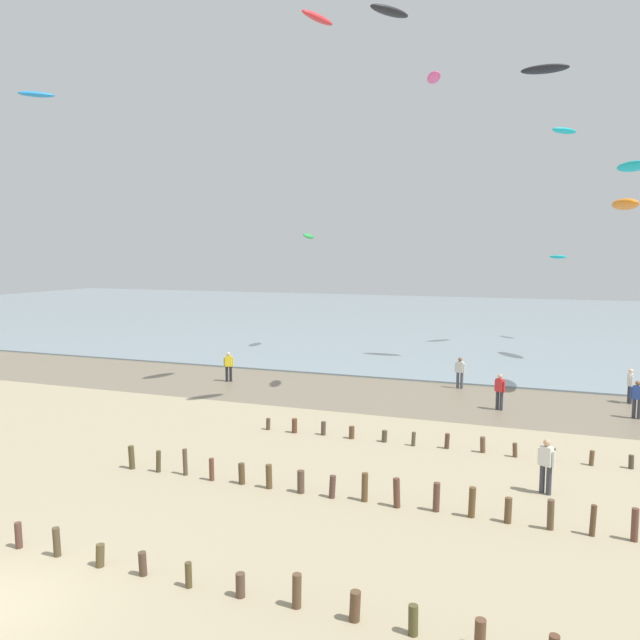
# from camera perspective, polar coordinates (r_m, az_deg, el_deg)

# --- Properties ---
(wet_sand_strip) EXTENTS (120.00, 8.10, 0.01)m
(wet_sand_strip) POSITION_cam_1_polar(r_m,az_deg,el_deg) (33.23, 1.15, -6.55)
(wet_sand_strip) COLOR #7A6D59
(wet_sand_strip) RESTS_ON ground
(sea) EXTENTS (160.00, 70.00, 0.10)m
(sea) POSITION_cam_1_polar(r_m,az_deg,el_deg) (70.84, 11.65, 0.13)
(sea) COLOR #7F939E
(sea) RESTS_ON ground
(groyne_near) EXTENTS (21.49, 0.34, 0.75)m
(groyne_near) POSITION_cam_1_polar(r_m,az_deg,el_deg) (13.55, 3.48, -24.90)
(groyne_near) COLOR #4C3E2F
(groyne_near) RESTS_ON ground
(groyne_mid) EXTENTS (15.60, 0.34, 0.89)m
(groyne_mid) POSITION_cam_1_polar(r_m,az_deg,el_deg) (19.02, 3.12, -15.17)
(groyne_mid) COLOR #4C4128
(groyne_mid) RESTS_ON ground
(groyne_far) EXTENTS (19.99, 0.34, 0.64)m
(groyne_far) POSITION_cam_1_polar(r_m,az_deg,el_deg) (23.92, 15.79, -11.20)
(groyne_far) COLOR brown
(groyne_far) RESTS_ON ground
(person_mid_beach) EXTENTS (0.50, 0.38, 1.71)m
(person_mid_beach) POSITION_cam_1_polar(r_m,az_deg,el_deg) (30.30, 16.23, -6.27)
(person_mid_beach) COLOR #383842
(person_mid_beach) RESTS_ON ground
(person_by_waterline) EXTENTS (0.28, 0.56, 1.71)m
(person_by_waterline) POSITION_cam_1_polar(r_m,az_deg,el_deg) (33.93, 26.70, -5.37)
(person_by_waterline) COLOR #383842
(person_by_waterline) RESTS_ON ground
(person_left_flank) EXTENTS (0.56, 0.27, 1.71)m
(person_left_flank) POSITION_cam_1_polar(r_m,az_deg,el_deg) (34.51, 12.78, -4.68)
(person_left_flank) COLOR #4C4C56
(person_left_flank) RESTS_ON ground
(person_right_flank) EXTENTS (0.51, 0.36, 1.71)m
(person_right_flank) POSITION_cam_1_polar(r_m,az_deg,el_deg) (35.83, -8.42, -4.19)
(person_right_flank) COLOR #232328
(person_right_flank) RESTS_ON ground
(person_far_down_beach) EXTENTS (0.51, 0.37, 1.71)m
(person_far_down_beach) POSITION_cam_1_polar(r_m,az_deg,el_deg) (20.49, 20.13, -12.40)
(person_far_down_beach) COLOR #383842
(person_far_down_beach) RESTS_ON ground
(person_trailing_behind) EXTENTS (0.52, 0.36, 1.71)m
(person_trailing_behind) POSITION_cam_1_polar(r_m,az_deg,el_deg) (30.98, 27.20, -6.44)
(person_trailing_behind) COLOR #383842
(person_trailing_behind) RESTS_ON ground
(kite_aloft_0) EXTENTS (2.88, 1.04, 0.58)m
(kite_aloft_0) POSITION_cam_1_polar(r_m,az_deg,el_deg) (43.18, 20.03, 20.91)
(kite_aloft_0) COLOR black
(kite_aloft_1) EXTENTS (0.98, 2.17, 0.61)m
(kite_aloft_1) POSITION_cam_1_polar(r_m,az_deg,el_deg) (46.65, -1.07, 7.75)
(kite_aloft_1) COLOR green
(kite_aloft_2) EXTENTS (1.70, 2.10, 0.40)m
(kite_aloft_2) POSITION_cam_1_polar(r_m,az_deg,el_deg) (28.70, 6.43, 26.45)
(kite_aloft_2) COLOR black
(kite_aloft_4) EXTENTS (2.22, 2.48, 0.46)m
(kite_aloft_4) POSITION_cam_1_polar(r_m,az_deg,el_deg) (51.10, 21.60, 15.92)
(kite_aloft_4) COLOR #19B2B7
(kite_aloft_5) EXTENTS (1.69, 1.79, 0.30)m
(kite_aloft_5) POSITION_cam_1_polar(r_m,az_deg,el_deg) (54.97, 21.09, 5.45)
(kite_aloft_5) COLOR #19B2B7
(kite_aloft_6) EXTENTS (1.49, 2.41, 0.66)m
(kite_aloft_6) POSITION_cam_1_polar(r_m,az_deg,el_deg) (33.86, -0.24, 26.10)
(kite_aloft_6) COLOR red
(kite_aloft_7) EXTENTS (1.16, 1.96, 0.37)m
(kite_aloft_7) POSITION_cam_1_polar(r_m,az_deg,el_deg) (31.99, 10.44, 21.13)
(kite_aloft_7) COLOR #E54C99
(kite_aloft_8) EXTENTS (2.05, 1.84, 0.42)m
(kite_aloft_8) POSITION_cam_1_polar(r_m,az_deg,el_deg) (42.78, -24.69, 18.38)
(kite_aloft_8) COLOR #2384D1
(kite_aloft_9) EXTENTS (2.52, 3.09, 0.86)m
(kite_aloft_9) POSITION_cam_1_polar(r_m,az_deg,el_deg) (45.40, 26.93, 12.53)
(kite_aloft_9) COLOR #19B2B7
(kite_aloft_10) EXTENTS (1.55, 3.29, 0.69)m
(kite_aloft_10) POSITION_cam_1_polar(r_m,az_deg,el_deg) (34.73, 26.31, 9.54)
(kite_aloft_10) COLOR orange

